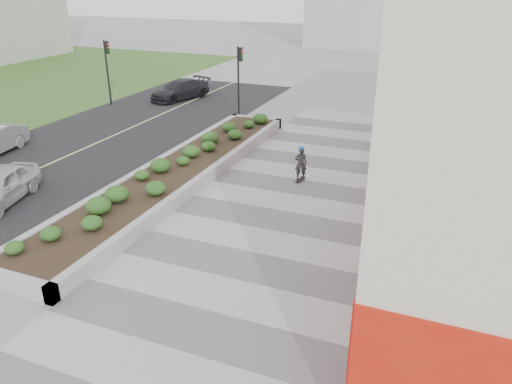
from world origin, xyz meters
TOP-DOWN VIEW (x-y plane):
  - ground at (0.00, 0.00)m, footprint 160.00×160.00m
  - walkway at (0.00, 3.00)m, footprint 8.00×36.00m
  - planter at (-5.50, 7.00)m, footprint 3.00×18.00m
  - street at (-12.00, 7.00)m, footprint 10.00×40.00m
  - traffic_signal_near at (-7.23, 17.50)m, footprint 0.33×0.28m
  - traffic_signal_far at (-16.43, 17.00)m, footprint 0.33×0.28m
  - manhole_cover at (0.50, 3.00)m, footprint 0.44×0.44m
  - skateboarder at (-0.60, 8.86)m, footprint 0.59×0.74m
  - car_dark at (-13.02, 20.22)m, footprint 3.23×4.92m

SIDE VIEW (x-z plane):
  - ground at x=0.00m, z-range 0.00..0.00m
  - street at x=-12.00m, z-range 0.00..0.00m
  - manhole_cover at x=0.50m, z-range 0.00..0.01m
  - walkway at x=0.00m, z-range 0.00..0.01m
  - planter at x=-5.50m, z-range -0.03..0.87m
  - car_dark at x=-13.02m, z-range 0.00..1.33m
  - skateboarder at x=-0.60m, z-range 0.01..1.57m
  - traffic_signal_near at x=-7.23m, z-range 0.66..4.86m
  - traffic_signal_far at x=-16.43m, z-range 0.66..4.86m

